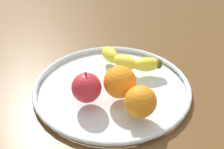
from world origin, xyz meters
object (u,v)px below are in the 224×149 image
Objects in this scene: banana at (128,60)px; apple at (86,88)px; orange_front_left at (120,82)px; fruit_bowl at (112,87)px; orange_center at (140,102)px.

banana is 2.41× the size of apple.
banana is 12.99cm from orange_front_left.
apple is (-0.93, -8.32, 4.37)cm from fruit_bowl.
orange_front_left is (4.05, -2.28, 4.74)cm from fruit_bowl.
apple is at bearing -129.52° from orange_front_left.
orange_front_left is at bearing -74.07° from banana.
banana is at bearing 132.65° from orange_center.
fruit_bowl is 5.14× the size of orange_front_left.
orange_front_left is (5.62, -11.55, 1.96)cm from banana.
fruit_bowl is at bearing -90.42° from banana.
orange_front_left reaches higher than fruit_bowl.
banana reaches higher than fruit_bowl.
orange_front_left is at bearing 50.48° from apple.
fruit_bowl is at bearing 83.60° from apple.
apple is 12.94cm from orange_center.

